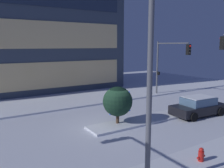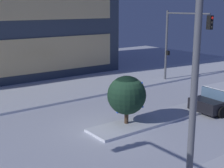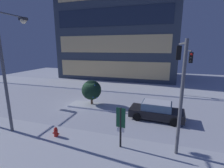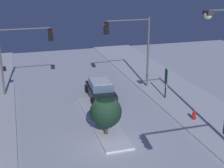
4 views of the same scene
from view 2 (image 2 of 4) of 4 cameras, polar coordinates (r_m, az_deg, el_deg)
ground at (r=16.95m, az=0.39°, el=-7.75°), size 52.00×52.00×0.00m
curb_strip_far at (r=23.53m, az=-11.47°, el=-1.74°), size 52.00×5.20×0.14m
median_strip at (r=18.50m, az=8.59°, el=-5.82°), size 9.00×1.80×0.14m
traffic_light_corner_far_right at (r=26.11m, az=12.44°, el=8.53°), size 0.32×4.55×5.84m
street_lamp_arched at (r=9.46m, az=11.69°, el=8.33°), size 0.56×2.56×8.30m
decorated_tree_median at (r=16.76m, az=2.60°, el=-2.00°), size 2.03×2.03×2.69m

